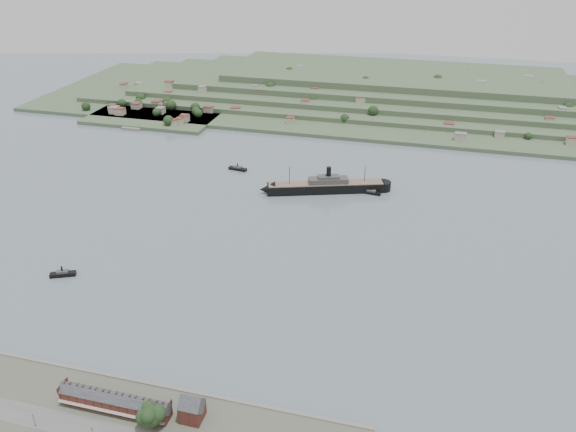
% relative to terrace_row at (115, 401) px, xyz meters
% --- Properties ---
extents(ground, '(1400.00, 1400.00, 0.00)m').
position_rel_terrace_row_xyz_m(ground, '(10.00, 168.02, -6.84)').
color(ground, slate).
rests_on(ground, ground).
extents(terrace_row, '(55.60, 9.80, 11.07)m').
position_rel_terrace_row_xyz_m(terrace_row, '(0.00, 0.00, 0.00)').
color(terrace_row, '#4B201B').
rests_on(terrace_row, ground).
extents(gabled_building, '(10.40, 10.18, 14.09)m').
position_rel_terrace_row_xyz_m(gabled_building, '(37.50, 4.02, 1.34)').
color(gabled_building, '#4B201B').
rests_on(gabled_building, ground).
extents(far_peninsula, '(760.00, 309.00, 30.00)m').
position_rel_terrace_row_xyz_m(far_peninsula, '(37.91, 561.12, 5.04)').
color(far_peninsula, '#415538').
rests_on(far_peninsula, ground).
extents(steamship, '(110.39, 47.78, 27.38)m').
position_rel_terrace_row_xyz_m(steamship, '(45.18, 266.45, -1.79)').
color(steamship, black).
rests_on(steamship, ground).
extents(tugboat, '(16.74, 10.79, 7.38)m').
position_rel_terrace_row_xyz_m(tugboat, '(-93.89, 95.12, -5.04)').
color(tugboat, black).
rests_on(tugboat, ground).
extents(ferry_west, '(18.18, 7.51, 6.62)m').
position_rel_terrace_row_xyz_m(ferry_west, '(-41.59, 293.27, -5.25)').
color(ferry_west, black).
rests_on(ferry_west, ground).
extents(ferry_east, '(17.38, 6.82, 6.34)m').
position_rel_terrace_row_xyz_m(ferry_east, '(86.35, 272.99, -5.31)').
color(ferry_east, black).
rests_on(ferry_east, ground).
extents(fig_tree, '(12.88, 11.15, 14.37)m').
position_rel_terrace_row_xyz_m(fig_tree, '(22.36, -6.71, 3.93)').
color(fig_tree, '#493321').
rests_on(fig_tree, ground).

